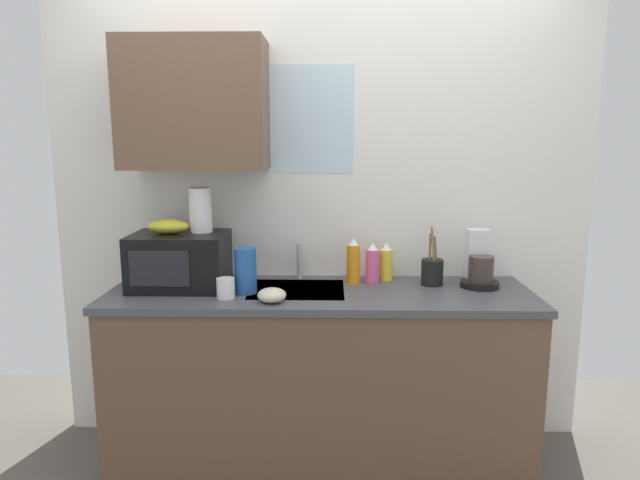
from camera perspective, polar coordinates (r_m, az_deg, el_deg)
kitchen_wall_assembly at (r=2.98m, az=-1.83°, el=4.74°), size 2.83×0.42×2.50m
counter_unit at (r=2.89m, az=-0.05°, el=-13.57°), size 2.06×0.63×0.90m
sink_faucet at (r=2.96m, az=-2.11°, el=-2.15°), size 0.03×0.03×0.19m
microwave at (r=2.86m, az=-14.04°, el=-2.04°), size 0.46×0.35×0.27m
banana_bunch at (r=2.84m, az=-15.15°, el=1.33°), size 0.20×0.11×0.07m
paper_towel_roll at (r=2.84m, az=-12.03°, el=2.99°), size 0.11×0.11×0.22m
coffee_maker at (r=2.92m, az=15.83°, el=-2.48°), size 0.19×0.21×0.28m
dish_soap_bottle_orange at (r=2.86m, az=3.40°, el=-2.26°), size 0.07×0.07×0.23m
dish_soap_bottle_pink at (r=2.88m, az=5.35°, el=-2.45°), size 0.07×0.07×0.21m
dish_soap_bottle_yellow at (r=2.94m, az=6.70°, el=-2.32°), size 0.07×0.07×0.20m
cereal_canister at (r=2.70m, az=-7.55°, el=-3.10°), size 0.10×0.10×0.22m
mug_white at (r=2.64m, az=-9.54°, el=-4.84°), size 0.08×0.08×0.09m
utensil_crock at (r=2.89m, az=11.31°, el=-3.12°), size 0.11×0.11×0.30m
small_bowl at (r=2.56m, az=-4.91°, el=-5.60°), size 0.13×0.13×0.06m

